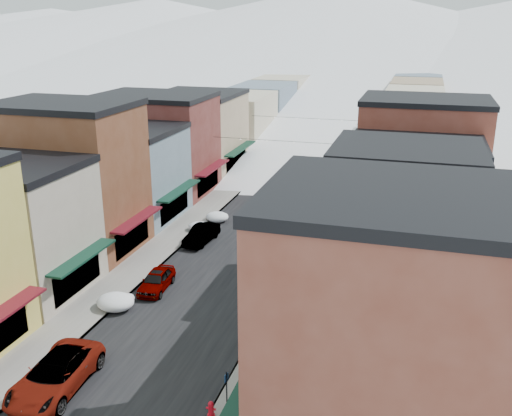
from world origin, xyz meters
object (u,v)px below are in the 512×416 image
Objects in this scene: car_white_suv at (55,375)px; fire_hydrant at (211,410)px; car_dark_hatch at (201,234)px; trash_can at (274,297)px; car_green_sedan at (274,268)px; car_silver_sedan at (157,280)px; streetlamp_near at (309,227)px.

car_white_suv is 8.75m from fire_hydrant.
car_dark_hatch is at bearing 87.69° from car_white_suv.
trash_can is (8.78, 12.32, -0.28)m from car_white_suv.
car_green_sedan is (7.65, 16.41, -0.04)m from car_white_suv.
car_silver_sedan is 4.87× the size of trash_can.
car_dark_hatch is 0.90× the size of car_green_sedan.
car_green_sedan is at bearing 93.82° from fire_hydrant.
fire_hydrant is at bearing -92.56° from streetlamp_near.
car_white_suv is 7.22× the size of trash_can.
car_dark_hatch is 5.22× the size of trash_can.
car_dark_hatch is at bearing -33.15° from car_green_sedan.
streetlamp_near reaches higher than car_dark_hatch.
trash_can reaches higher than fire_hydrant.
car_silver_sedan is 5.00× the size of fire_hydrant.
car_white_suv is at bearing 65.38° from car_green_sedan.
car_white_suv is at bearing -125.50° from trash_can.
car_white_suv is at bearing -179.41° from fire_hydrant.
streetlamp_near is (1.97, 3.32, 2.35)m from car_green_sedan.
car_white_suv is 15.13m from trash_can.
streetlamp_near reaches higher than trash_can.
car_white_suv is at bearing -94.18° from car_silver_sedan.
car_green_sedan is 4.26m from trash_can.
streetlamp_near is at bearing 87.44° from fire_hydrant.
car_green_sedan is 16.36m from fire_hydrant.
trash_can is (1.14, -4.10, -0.25)m from car_green_sedan.
car_green_sedan is at bearing 62.03° from car_white_suv.
car_dark_hatch reaches higher than fire_hydrant.
car_white_suv reaches higher than car_silver_sedan.
car_silver_sedan is 8.81m from trash_can.
trash_can is at bearing 89.79° from fire_hydrant.
car_dark_hatch is 10.35m from streetlamp_near.
car_white_suv is 12.23m from car_silver_sedan.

